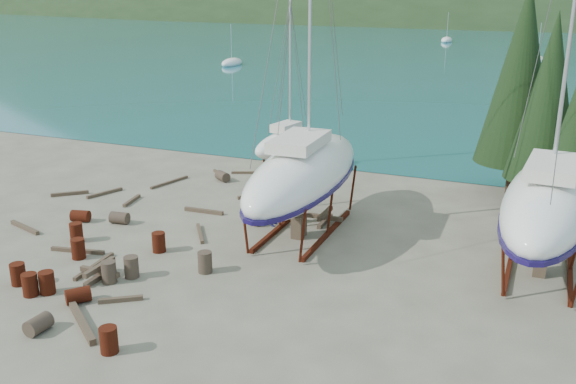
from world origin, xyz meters
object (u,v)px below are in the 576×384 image
at_px(small_sailboat_shore, 288,142).
at_px(large_sailboat_far, 548,201).
at_px(large_sailboat_near, 304,172).
at_px(worker, 274,208).

bearing_deg(small_sailboat_shore, large_sailboat_far, -21.42).
distance_m(large_sailboat_near, large_sailboat_far, 10.44).
bearing_deg(worker, large_sailboat_near, -104.74).
distance_m(large_sailboat_far, small_sailboat_shore, 18.31).
xyz_separation_m(large_sailboat_far, small_sailboat_shore, (-15.32, 9.94, -1.24)).
distance_m(small_sailboat_shore, worker, 10.10).
relative_size(large_sailboat_far, worker, 10.04).
bearing_deg(worker, small_sailboat_shore, 16.52).
bearing_deg(large_sailboat_far, large_sailboat_near, -176.19).
distance_m(large_sailboat_far, worker, 12.28).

